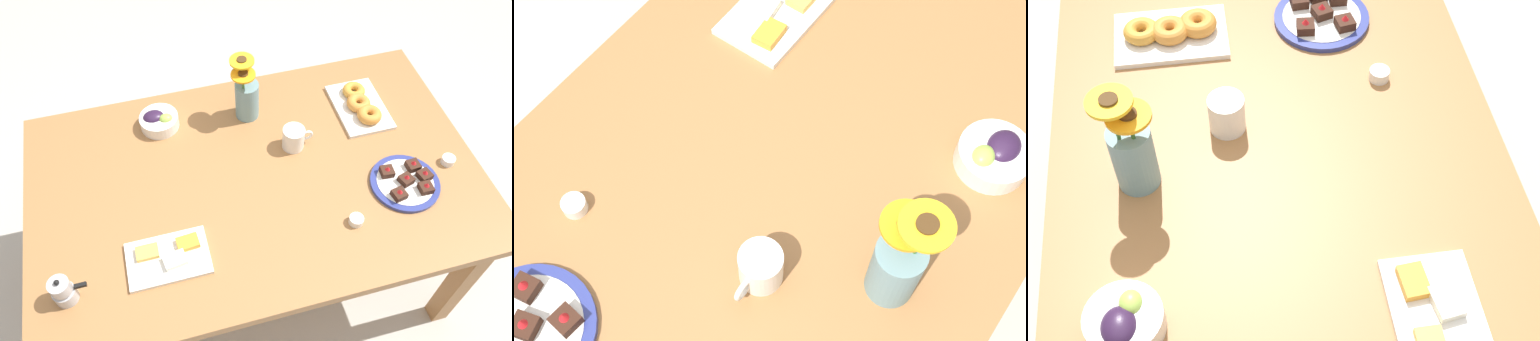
# 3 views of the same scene
# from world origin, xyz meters

# --- Properties ---
(ground_plane) EXTENTS (6.00, 6.00, 0.00)m
(ground_plane) POSITION_xyz_m (0.00, 0.00, 0.00)
(ground_plane) COLOR #B7B2A8
(dining_table) EXTENTS (1.60, 1.00, 0.74)m
(dining_table) POSITION_xyz_m (0.00, 0.00, 0.65)
(dining_table) COLOR #9E6B3D
(dining_table) RESTS_ON ground_plane
(coffee_mug) EXTENTS (0.12, 0.08, 0.09)m
(coffee_mug) POSITION_xyz_m (0.17, 0.10, 0.79)
(coffee_mug) COLOR white
(coffee_mug) RESTS_ON dining_table
(grape_bowl) EXTENTS (0.15, 0.15, 0.07)m
(grape_bowl) POSITION_xyz_m (-0.29, 0.33, 0.77)
(grape_bowl) COLOR white
(grape_bowl) RESTS_ON dining_table
(cheese_platter) EXTENTS (0.26, 0.17, 0.03)m
(cheese_platter) POSITION_xyz_m (-0.35, -0.23, 0.75)
(cheese_platter) COLOR white
(cheese_platter) RESTS_ON dining_table
(croissant_platter) EXTENTS (0.19, 0.28, 0.05)m
(croissant_platter) POSITION_xyz_m (0.48, 0.21, 0.76)
(croissant_platter) COLOR white
(croissant_platter) RESTS_ON dining_table
(jam_cup_honey) EXTENTS (0.05, 0.05, 0.03)m
(jam_cup_honey) POSITION_xyz_m (0.27, -0.27, 0.76)
(jam_cup_honey) COLOR white
(jam_cup_honey) RESTS_ON dining_table
(jam_cup_berry) EXTENTS (0.05, 0.05, 0.03)m
(jam_cup_berry) POSITION_xyz_m (0.69, -0.12, 0.76)
(jam_cup_berry) COLOR white
(jam_cup_berry) RESTS_ON dining_table
(dessert_plate) EXTENTS (0.24, 0.24, 0.05)m
(dessert_plate) POSITION_xyz_m (0.50, -0.17, 0.75)
(dessert_plate) COLOR navy
(dessert_plate) RESTS_ON dining_table
(flower_vase) EXTENTS (0.11, 0.12, 0.27)m
(flower_vase) POSITION_xyz_m (0.05, 0.30, 0.84)
(flower_vase) COLOR #6B939E
(flower_vase) RESTS_ON dining_table
(moka_pot) EXTENTS (0.11, 0.07, 0.12)m
(moka_pot) POSITION_xyz_m (-0.67, -0.28, 0.79)
(moka_pot) COLOR #B7B7BC
(moka_pot) RESTS_ON dining_table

